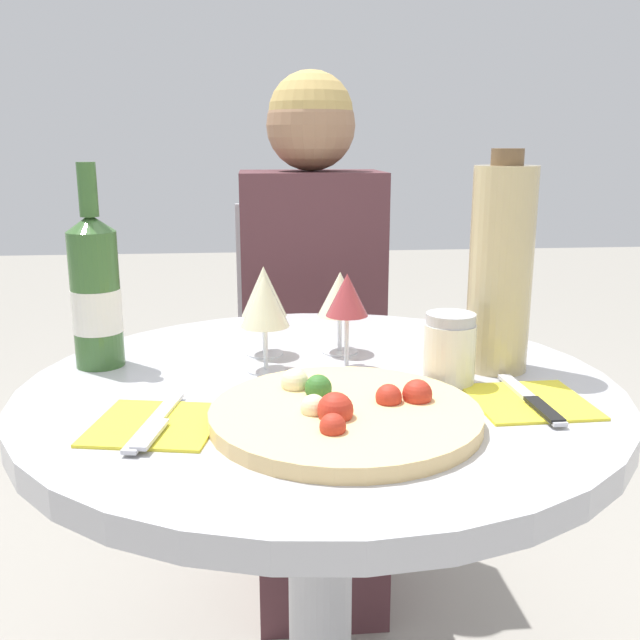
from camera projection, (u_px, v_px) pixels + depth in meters
dining_table at (320, 470)px, 1.07m from camera, size 0.86×0.86×0.71m
chair_behind_diner at (310, 383)px, 1.84m from camera, size 0.36×0.36×0.89m
seated_diner at (314, 355)px, 1.68m from camera, size 0.33×0.47×1.21m
pizza_large at (345, 413)px, 0.89m from camera, size 0.34×0.34×0.05m
wine_bottle at (96, 292)px, 1.09m from camera, size 0.08×0.08×0.31m
tall_carafe at (501, 268)px, 1.06m from camera, size 0.09×0.09×0.33m
sugar_shaker at (450, 349)px, 1.02m from camera, size 0.07×0.07×0.10m
wine_glass_back_left at (264, 293)px, 1.15m from camera, size 0.07×0.07×0.15m
wine_glass_back_right at (340, 296)px, 1.16m from camera, size 0.07×0.07×0.14m
wine_glass_front_right at (347, 298)px, 1.08m from camera, size 0.06×0.06×0.15m
wine_glass_front_left at (265, 303)px, 1.07m from camera, size 0.07×0.07×0.15m
place_setting_left at (155, 424)px, 0.87m from camera, size 0.18×0.19×0.01m
place_setting_right at (530, 401)px, 0.95m from camera, size 0.15×0.19×0.01m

